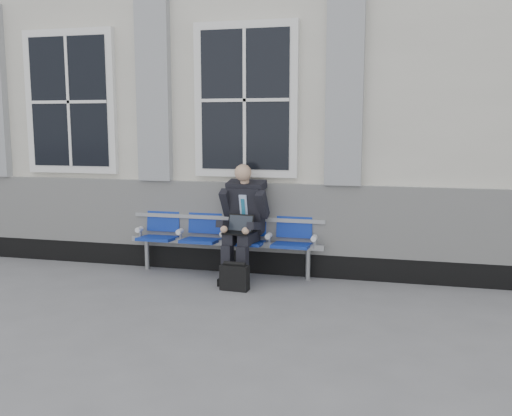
# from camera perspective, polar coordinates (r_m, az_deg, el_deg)

# --- Properties ---
(ground) EXTENTS (70.00, 70.00, 0.00)m
(ground) POSITION_cam_1_polar(r_m,az_deg,el_deg) (6.40, -7.54, -9.45)
(ground) COLOR slate
(ground) RESTS_ON ground
(station_building) EXTENTS (14.40, 4.40, 4.49)m
(station_building) POSITION_cam_1_polar(r_m,az_deg,el_deg) (9.41, 0.03, 10.06)
(station_building) COLOR silver
(station_building) RESTS_ON ground
(bench) EXTENTS (2.60, 0.47, 0.91)m
(bench) POSITION_cam_1_polar(r_m,az_deg,el_deg) (7.44, -3.13, -2.46)
(bench) COLOR #9EA0A3
(bench) RESTS_ON ground
(businessman) EXTENTS (0.61, 0.82, 1.46)m
(businessman) POSITION_cam_1_polar(r_m,az_deg,el_deg) (7.19, -1.27, -0.96)
(businessman) COLOR black
(businessman) RESTS_ON ground
(briefcase) EXTENTS (0.34, 0.16, 0.34)m
(briefcase) POSITION_cam_1_polar(r_m,az_deg,el_deg) (6.79, -2.15, -6.92)
(briefcase) COLOR black
(briefcase) RESTS_ON ground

